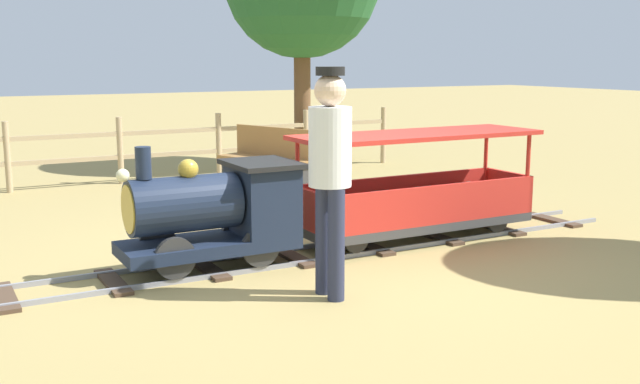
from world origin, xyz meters
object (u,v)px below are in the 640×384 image
object	(u,v)px
conductor_person	(330,164)
passenger_car	(416,196)
park_bench	(267,160)
locomotive	(218,210)

from	to	relation	value
conductor_person	passenger_car	bearing A→B (deg)	-55.30
passenger_car	park_bench	world-z (taller)	passenger_car
locomotive	conductor_person	distance (m)	1.22
park_bench	passenger_car	bearing A→B (deg)	-176.88
locomotive	park_bench	xyz separation A→B (m)	(2.95, -1.78, -0.07)
locomotive	passenger_car	size ratio (longest dim) A/B	0.61
locomotive	passenger_car	distance (m)	1.94
locomotive	park_bench	distance (m)	3.44
locomotive	passenger_car	world-z (taller)	locomotive
passenger_car	park_bench	xyz separation A→B (m)	(2.95, 0.16, -0.01)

